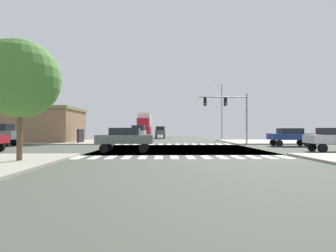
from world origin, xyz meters
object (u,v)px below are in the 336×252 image
object	(u,v)px
sedan_queued_3	(290,135)
sidewalk_tree	(20,79)
sedan_nearside_1	(125,138)
sedan_trailing_4	(147,132)
street_lamp	(220,107)
bank_building	(31,125)
suv_leading_2	(160,131)
box_truck_outer_1	(144,125)
traffic_signal_mast	(228,107)
suv_farside_1	(139,132)
sedan_crossing_2	(335,138)

from	to	relation	value
sedan_queued_3	sidewalk_tree	bearing A→B (deg)	-57.21
sedan_nearside_1	sedan_trailing_4	size ratio (longest dim) A/B	1.00
street_lamp	sidewalk_tree	world-z (taller)	street_lamp
bank_building	sedan_trailing_4	xyz separation A→B (m)	(14.71, 22.55, -1.27)
suv_leading_2	box_truck_outer_1	distance (m)	4.05
traffic_signal_mast	suv_farside_1	distance (m)	13.60
sidewalk_tree	suv_leading_2	xyz separation A→B (m)	(7.00, 37.82, -3.01)
bank_building	suv_farside_1	xyz separation A→B (m)	(14.71, 1.49, -0.99)
suv_leading_2	sedan_trailing_4	distance (m)	8.06
box_truck_outer_1	suv_farside_1	bearing A→B (deg)	90.00
sidewalk_tree	box_truck_outer_1	distance (m)	35.64
suv_farside_1	sedan_nearside_1	bearing A→B (deg)	91.91
sedan_nearside_1	sidewalk_tree	bearing A→B (deg)	144.54
bank_building	traffic_signal_mast	bearing A→B (deg)	-11.90
traffic_signal_mast	sedan_trailing_4	world-z (taller)	traffic_signal_mast
street_lamp	sedan_nearside_1	distance (m)	26.41
suv_leading_2	box_truck_outer_1	xyz separation A→B (m)	(-3.00, -2.46, 1.17)
sidewalk_tree	sedan_crossing_2	size ratio (longest dim) A/B	1.50
sidewalk_tree	sedan_crossing_2	xyz separation A→B (m)	(21.05, 6.44, -3.29)
suv_farside_1	sedan_crossing_2	world-z (taller)	suv_farside_1
sedan_nearside_1	street_lamp	bearing A→B (deg)	-28.54
suv_farside_1	sedan_trailing_4	size ratio (longest dim) A/B	1.07
bank_building	sedan_crossing_2	distance (m)	35.73
sidewalk_tree	sedan_queued_3	world-z (taller)	sidewalk_tree
sedan_crossing_2	sedan_trailing_4	xyz separation A→B (m)	(-17.06, 38.85, 0.00)
sedan_crossing_2	sedan_queued_3	bearing A→B (deg)	1.49
traffic_signal_mast	sidewalk_tree	world-z (taller)	sidewalk_tree
sedan_trailing_4	sedan_queued_3	bearing A→B (deg)	117.91
sidewalk_tree	suv_leading_2	size ratio (longest dim) A/B	1.41
sidewalk_tree	sedan_queued_3	bearing A→B (deg)	32.79
sedan_crossing_2	suv_leading_2	distance (m)	34.39
bank_building	sedan_nearside_1	distance (m)	22.39
box_truck_outer_1	suv_leading_2	bearing A→B (deg)	-140.65
traffic_signal_mast	sedan_trailing_4	bearing A→B (deg)	111.92
sedan_crossing_2	box_truck_outer_1	distance (m)	33.61
traffic_signal_mast	street_lamp	xyz separation A→B (m)	(1.76, 12.07, 1.01)
sedan_trailing_4	box_truck_outer_1	bearing A→B (deg)	90.00
sedan_crossing_2	suv_farside_1	bearing A→B (deg)	43.79
sedan_nearside_1	sedan_crossing_2	distance (m)	16.46
traffic_signal_mast	sedan_nearside_1	size ratio (longest dim) A/B	1.40
bank_building	sidewalk_tree	size ratio (longest dim) A/B	2.23
sedan_crossing_2	box_truck_outer_1	xyz separation A→B (m)	(-17.06, 28.92, 1.45)
sedan_crossing_2	sedan_queued_3	size ratio (longest dim) A/B	1.00
traffic_signal_mast	sedan_trailing_4	xyz separation A→B (m)	(-11.28, 28.03, -3.31)
sedan_nearside_1	suv_farside_1	bearing A→B (deg)	1.91
sedan_nearside_1	sedan_queued_3	xyz separation A→B (m)	(16.28, 7.00, 0.00)
traffic_signal_mast	sidewalk_tree	size ratio (longest dim) A/B	0.93
sedan_queued_3	sedan_trailing_4	world-z (taller)	same
street_lamp	sidewalk_tree	xyz separation A→B (m)	(-17.04, -29.34, -1.03)
box_truck_outer_1	street_lamp	bearing A→B (deg)	155.19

